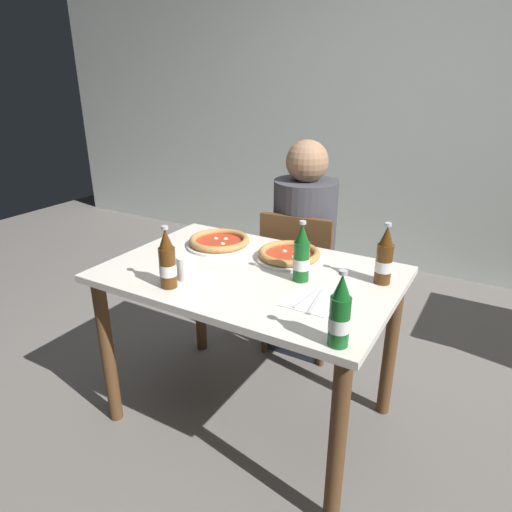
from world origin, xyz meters
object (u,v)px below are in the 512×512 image
Objects in this scene: chair_behind_table at (300,275)px; diner_seated at (303,255)px; beer_bottle_left at (167,262)px; beer_bottle_center at (340,314)px; beer_bottle_right at (301,256)px; dining_table_main at (250,295)px; pizza_marinara_far at (219,242)px; beer_bottle_extra at (384,258)px; paper_cup at (186,268)px; napkin_with_cutlery at (311,301)px; pizza_margherita_near at (289,255)px.

chair_behind_table is 0.70× the size of diner_seated.
diner_seated reaches higher than beer_bottle_left.
diner_seated is at bearing 119.48° from beer_bottle_center.
beer_bottle_left and beer_bottle_right have the same top height.
beer_bottle_right is (0.22, 0.03, 0.22)m from dining_table_main.
beer_bottle_extra reaches higher than pizza_marinara_far.
dining_table_main is 0.31m from paper_cup.
diner_seated reaches higher than dining_table_main.
beer_bottle_center and beer_bottle_extra have the same top height.
beer_bottle_center is at bearing -4.35° from beer_bottle_left.
beer_bottle_extra is (0.29, 0.14, 0.00)m from beer_bottle_right.
paper_cup is at bearing 73.43° from chair_behind_table.
beer_bottle_center is at bearing 113.61° from chair_behind_table.
beer_bottle_extra is 2.60× the size of paper_cup.
diner_seated is at bearing 116.02° from napkin_with_cutlery.
diner_seated is 0.74m from beer_bottle_right.
pizza_margherita_near is (0.08, 0.20, 0.14)m from dining_table_main.
beer_bottle_extra is at bearing -1.27° from pizza_marinara_far.
dining_table_main is 0.31m from beer_bottle_right.
chair_behind_table is at bearing -80.55° from diner_seated.
paper_cup is (0.01, 0.09, -0.06)m from beer_bottle_left.
beer_bottle_center is 0.50m from beer_bottle_extra.
chair_behind_table is 0.74m from beer_bottle_right.
napkin_with_cutlery is at bearing 110.25° from chair_behind_table.
napkin_with_cutlery is 0.52m from paper_cup.
diner_seated reaches higher than beer_bottle_center.
pizza_margherita_near is (0.13, -0.41, 0.29)m from chair_behind_table.
beer_bottle_left is 1.00× the size of beer_bottle_center.
diner_seated reaches higher than beer_bottle_right.
dining_table_main is 0.36m from pizza_marinara_far.
pizza_margherita_near is 0.69m from beer_bottle_center.
beer_bottle_center is (0.71, -0.05, 0.00)m from beer_bottle_left.
paper_cup is at bearing 168.24° from beer_bottle_center.
dining_table_main is 12.63× the size of paper_cup.
pizza_marinara_far is 1.26× the size of beer_bottle_extra.
beer_bottle_extra reaches higher than napkin_with_cutlery.
beer_bottle_extra is at bearing -41.56° from diner_seated.
napkin_with_cutlery is at bearing -53.22° from beer_bottle_right.
dining_table_main is 1.41× the size of chair_behind_table.
paper_cup is at bearing -152.50° from beer_bottle_extra.
napkin_with_cutlery is (0.33, -0.12, 0.12)m from dining_table_main.
paper_cup is at bearing 82.49° from beer_bottle_left.
dining_table_main is 3.85× the size of pizza_marinara_far.
beer_bottle_center is (0.51, -0.34, 0.22)m from dining_table_main.
beer_bottle_extra is at bearing 58.37° from napkin_with_cutlery.
beer_bottle_right reaches higher than pizza_marinara_far.
beer_bottle_center and beer_bottle_right have the same top height.
pizza_marinara_far is at bearing 146.97° from dining_table_main.
chair_behind_table is 1.16m from beer_bottle_center.
pizza_margherita_near is 1.20× the size of beer_bottle_right.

